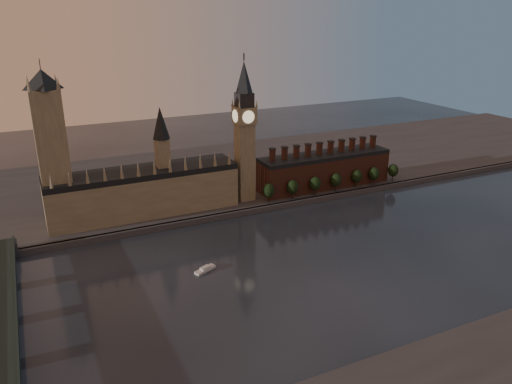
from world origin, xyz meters
The scene contains 15 objects.
ground centered at (0.00, 0.00, 0.00)m, with size 900.00×900.00×0.00m, color black.
north_bank centered at (0.00, 178.04, 2.00)m, with size 900.00×182.00×4.00m.
palace_of_westminster centered at (-64.41, 114.91, 21.63)m, with size 130.00×30.30×74.00m.
victoria_tower centered at (-120.00, 115.00, 59.09)m, with size 24.00×24.00×108.00m.
big_ben centered at (10.00, 110.00, 56.83)m, with size 15.00×15.00×107.00m.
chimney_block centered at (80.00, 110.00, 17.82)m, with size 110.00×25.00×37.00m.
embankment_tree_0 centered at (22.61, 95.49, 13.47)m, with size 8.60×8.60×14.88m.
embankment_tree_1 centered at (42.30, 94.50, 13.47)m, with size 8.60×8.60×14.88m.
embankment_tree_2 centered at (61.92, 93.99, 13.47)m, with size 8.60×8.60×14.88m.
embankment_tree_3 centered at (81.31, 94.31, 13.47)m, with size 8.60×8.60×14.88m.
embankment_tree_4 centered at (101.68, 95.49, 13.47)m, with size 8.60×8.60×14.88m.
embankment_tree_5 centered at (118.30, 94.57, 13.47)m, with size 8.60×8.60×14.88m.
embankment_tree_6 centered at (138.16, 94.56, 13.47)m, with size 8.60×8.60×14.88m.
westminster_bridge centered at (-155.00, -2.70, 7.44)m, with size 14.00×200.00×11.55m.
river_boat centered at (-53.17, 24.57, 1.03)m, with size 13.78×8.99×2.68m.
Camera 1 is at (-134.09, -213.23, 139.22)m, focal length 35.00 mm.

